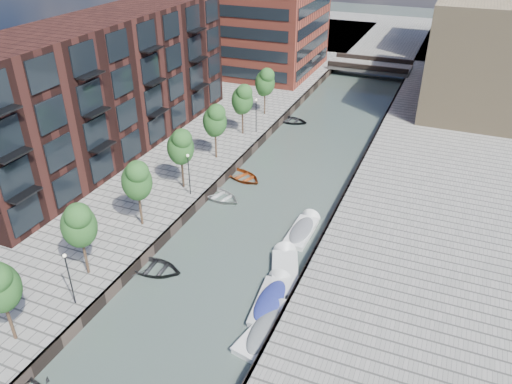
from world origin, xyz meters
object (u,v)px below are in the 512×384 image
Objects in this scene: tree_1 at (79,223)px; motorboat_1 at (268,329)px; sloop_2 at (243,178)px; tree_2 at (137,179)px; tree_6 at (265,81)px; tree_4 at (215,120)px; motorboat_4 at (303,229)px; motorboat_3 at (272,298)px; bridge at (370,66)px; sloop_3 at (219,198)px; tree_3 at (180,146)px; sloop_0 at (153,271)px; sloop_4 at (290,122)px; tree_5 at (242,99)px; car at (438,80)px; motorboat_2 at (285,269)px.

motorboat_1 is at bearing 2.24° from tree_1.
tree_2 is at bearing -174.03° from sloop_2.
tree_6 is (0.00, 28.00, 0.00)m from tree_2.
tree_6 is at bearing 90.00° from tree_4.
motorboat_4 reaches higher than sloop_2.
motorboat_3 is at bearing -86.09° from motorboat_4.
sloop_3 is (-5.15, -46.14, -1.39)m from bridge.
tree_3 is 17.66m from motorboat_3.
tree_3 is (0.00, 7.00, 0.00)m from tree_2.
sloop_0 is at bearing -83.72° from tree_6.
sloop_4 is at bearing 81.57° from tree_3.
tree_4 is 22.57m from motorboat_3.
sloop_3 is (3.35, -6.14, -5.31)m from tree_4.
tree_2 is 14.00m from tree_4.
tree_6 is at bearing 112.63° from motorboat_3.
tree_5 is (0.00, 28.00, 0.00)m from tree_1.
tree_5 is at bearing -111.62° from car.
tree_1 is 16.13m from sloop_3.
motorboat_2 reaches higher than motorboat_3.
tree_5 is 1.07× the size of motorboat_1.
tree_4 reaches higher than motorboat_4.
motorboat_4 is at bearing 93.38° from motorboat_2.
tree_5 is 1.00× the size of tree_6.
bridge is at bearing -9.39° from sloop_4.
tree_1 is at bearing 177.26° from sloop_4.
motorboat_1 is at bearing -83.10° from motorboat_4.
sloop_4 is 30.48m from motorboat_2.
motorboat_2 reaches higher than sloop_3.
sloop_4 is at bearing 84.83° from tree_1.
tree_3 reaches higher than sloop_0.
motorboat_1 is at bearing -84.80° from bridge.
tree_2 is 1.28× the size of sloop_4.
tree_1 is at bearing -90.00° from tree_5.
motorboat_4 is 1.30× the size of car.
car reaches higher than sloop_2.
tree_5 is 31.23m from motorboat_1.
tree_2 is 53.44m from car.
tree_5 is 0.99× the size of motorboat_2.
tree_6 is 1.14× the size of motorboat_4.
tree_6 is at bearing 90.00° from tree_3.
tree_5 reaches higher than sloop_4.
tree_2 is 14.00m from sloop_2.
sloop_0 is at bearing -81.99° from tree_5.
car is (19.60, 35.58, -3.62)m from tree_4.
car is (16.08, 53.57, 1.68)m from sloop_0.
tree_6 is 37.54m from motorboat_1.
tree_5 reaches higher than sloop_2.
tree_2 is at bearing -90.00° from tree_4.
tree_5 is at bearing 118.16° from motorboat_3.
tree_5 is 7.00m from tree_6.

